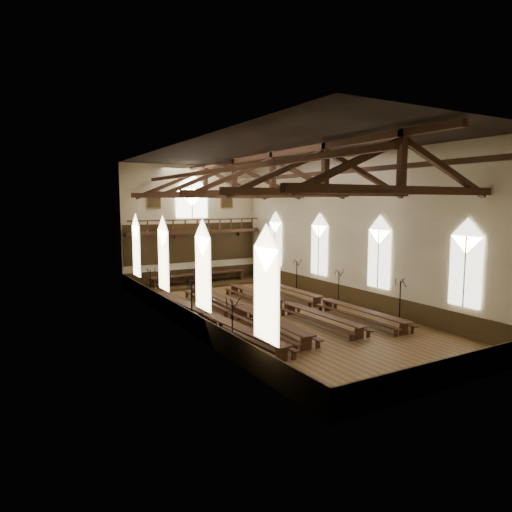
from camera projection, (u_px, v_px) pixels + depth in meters
The scene contains 21 objects.
ground at pixel (272, 314), 28.31m from camera, with size 26.00×26.00×0.00m, color brown.
room_walls at pixel (273, 210), 27.55m from camera, with size 26.00×26.00×26.00m.
wainscot_band at pixel (272, 304), 28.24m from camera, with size 12.00×26.00×1.20m.
side_windows at pixel (272, 254), 27.87m from camera, with size 11.85×19.80×4.50m.
end_window at pixel (192, 198), 38.56m from camera, with size 2.80×0.12×3.80m.
minstrels_gallery at pixel (194, 238), 38.75m from camera, with size 11.80×1.24×3.70m.
portraits at pixel (192, 200), 38.57m from camera, with size 7.75×0.09×1.45m.
roof_trusses at pixel (273, 180), 27.35m from camera, with size 11.70×25.70×2.80m.
refectory_row_a at pixel (207, 316), 25.46m from camera, with size 2.01×14.71×0.77m.
refectory_row_b at pixel (239, 308), 27.33m from camera, with size 1.67×14.67×0.78m.
refectory_row_c at pixel (285, 304), 28.72m from camera, with size 1.53×14.02×0.71m.
refectory_row_d at pixel (323, 301), 29.62m from camera, with size 1.50×14.29×0.74m.
dais at pixel (199, 284), 38.06m from camera, with size 11.40×3.17×0.21m, color #34240F.
high_table at pixel (199, 275), 37.97m from camera, with size 8.56×1.35×0.80m.
high_chairs at pixel (195, 275), 38.70m from camera, with size 7.64×0.44×0.95m.
candelabrum_left_near at pixel (232, 337), 20.77m from camera, with size 0.73×0.80×2.62m.
candelabrum_left_mid at pixel (192, 313), 24.97m from camera, with size 0.80×0.83×2.76m.
candelabrum_left_far at pixel (151, 292), 31.46m from camera, with size 0.71×0.72×2.41m.
candelabrum_right_near at pixel (400, 308), 26.56m from camera, with size 0.77×0.71×2.53m.
candelabrum_right_mid at pixel (339, 293), 31.24m from camera, with size 0.66×0.71×2.33m.
candelabrum_right_far at pixel (297, 281), 35.53m from camera, with size 0.69×0.76×2.48m.
Camera 1 is at (-14.70, -23.49, 6.90)m, focal length 32.00 mm.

